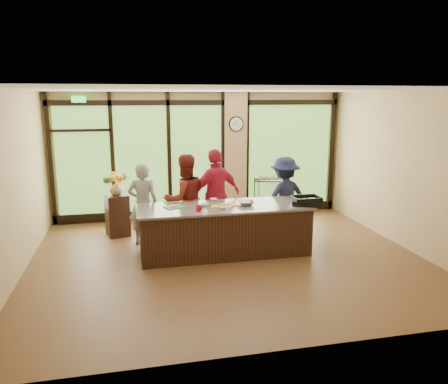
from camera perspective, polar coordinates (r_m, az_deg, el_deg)
name	(u,v)px	position (r m, az deg, el deg)	size (l,w,h in m)	color
floor	(228,259)	(8.04, 0.52, -8.70)	(7.00, 7.00, 0.00)	brown
ceiling	(228,90)	(7.50, 0.56, 13.22)	(7.00, 7.00, 0.00)	white
back_wall	(200,156)	(10.54, -3.10, 4.77)	(7.00, 7.00, 0.00)	tan
left_wall	(12,186)	(7.66, -25.91, 0.67)	(6.00, 6.00, 0.00)	tan
right_wall	(406,171)	(9.06, 22.69, 2.59)	(6.00, 6.00, 0.00)	tan
window_wall	(207,160)	(10.53, -2.18, 4.20)	(6.90, 0.12, 3.00)	tan
island_base	(224,231)	(8.17, 0.05, -5.08)	(3.10, 1.00, 0.88)	black
countertop	(224,207)	(8.04, 0.05, -1.95)	(3.20, 1.10, 0.04)	gray
wall_clock	(236,124)	(10.50, 1.60, 8.87)	(0.36, 0.04, 0.36)	black
cook_left	(143,204)	(8.72, -10.53, -1.57)	(0.60, 0.39, 1.64)	gray
cook_midleft	(185,199)	(8.65, -5.13, -0.98)	(0.87, 0.68, 1.80)	maroon
cook_midright	(216,195)	(8.80, -1.02, -0.44)	(1.10, 0.46, 1.88)	#A81931
cook_right	(284,197)	(9.19, 7.87, -0.64)	(1.09, 0.62, 1.68)	#191E37
roasting_pan	(306,202)	(8.24, 10.67, -1.35)	(0.50, 0.39, 0.09)	black
mixing_bowl	(246,203)	(8.11, 2.91, -1.41)	(0.32, 0.32, 0.08)	silver
cutting_board_left	(175,207)	(7.98, -6.47, -1.96)	(0.36, 0.27, 0.01)	#377B2D
cutting_board_center	(226,205)	(8.05, 0.28, -1.74)	(0.40, 0.30, 0.01)	gold
cutting_board_right	(221,206)	(8.00, -0.36, -1.84)	(0.36, 0.27, 0.01)	gold
prep_bowl_near	(205,205)	(8.03, -2.51, -1.67)	(0.15, 0.15, 0.05)	white
prep_bowl_mid	(223,208)	(7.80, -0.11, -2.08)	(0.14, 0.14, 0.04)	white
prep_bowl_far	(214,199)	(8.46, -1.37, -0.98)	(0.14, 0.14, 0.03)	white
red_ramekin	(199,208)	(7.68, -3.27, -2.14)	(0.12, 0.12, 0.10)	red
flower_stand	(117,215)	(9.49, -13.74, -2.95)	(0.44, 0.44, 0.88)	black
flower_vase	(116,188)	(9.36, -13.93, 0.50)	(0.28, 0.28, 0.29)	#987D52
bar_cart	(269,191)	(10.85, 5.95, 0.08)	(0.81, 0.60, 0.99)	black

